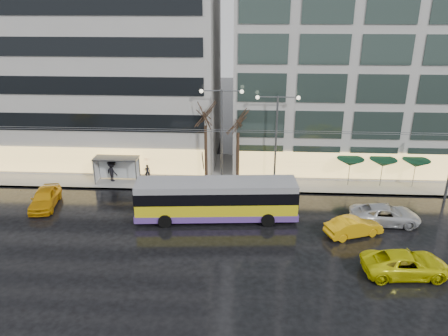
# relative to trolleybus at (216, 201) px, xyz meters

# --- Properties ---
(ground) EXTENTS (140.00, 140.00, 0.00)m
(ground) POSITION_rel_trolleybus_xyz_m (-1.99, -3.84, -1.61)
(ground) COLOR black
(ground) RESTS_ON ground
(sidewalk) EXTENTS (80.00, 10.00, 0.15)m
(sidewalk) POSITION_rel_trolleybus_xyz_m (0.01, 10.16, -1.53)
(sidewalk) COLOR gray
(sidewalk) RESTS_ON ground
(kerb) EXTENTS (80.00, 0.10, 0.15)m
(kerb) POSITION_rel_trolleybus_xyz_m (0.01, 5.21, -1.53)
(kerb) COLOR slate
(kerb) RESTS_ON ground
(building_left) EXTENTS (34.00, 14.00, 22.00)m
(building_left) POSITION_rel_trolleybus_xyz_m (-17.99, 15.16, 9.54)
(building_left) COLOR #ABA9A4
(building_left) RESTS_ON sidewalk
(building_right) EXTENTS (32.00, 14.00, 25.00)m
(building_right) POSITION_rel_trolleybus_xyz_m (17.01, 15.16, 11.04)
(building_right) COLOR #ABA9A4
(building_right) RESTS_ON sidewalk
(trolleybus) EXTENTS (12.97, 5.27, 5.94)m
(trolleybus) POSITION_rel_trolleybus_xyz_m (0.00, 0.00, 0.00)
(trolleybus) COLOR yellow
(trolleybus) RESTS_ON ground
(catenary) EXTENTS (42.24, 5.12, 7.00)m
(catenary) POSITION_rel_trolleybus_xyz_m (-0.99, 4.10, 2.65)
(catenary) COLOR #595B60
(catenary) RESTS_ON ground
(bus_shelter) EXTENTS (4.20, 1.60, 2.51)m
(bus_shelter) POSITION_rel_trolleybus_xyz_m (-10.37, 6.85, 0.35)
(bus_shelter) COLOR #595B60
(bus_shelter) RESTS_ON sidewalk
(street_lamp_near) EXTENTS (3.96, 0.36, 9.03)m
(street_lamp_near) POSITION_rel_trolleybus_xyz_m (0.01, 6.96, 4.38)
(street_lamp_near) COLOR #595B60
(street_lamp_near) RESTS_ON sidewalk
(street_lamp_far) EXTENTS (3.96, 0.36, 8.53)m
(street_lamp_far) POSITION_rel_trolleybus_xyz_m (5.01, 6.96, 4.11)
(street_lamp_far) COLOR #595B60
(street_lamp_far) RESTS_ON sidewalk
(tree_a) EXTENTS (3.20, 3.20, 8.40)m
(tree_a) POSITION_rel_trolleybus_xyz_m (-1.49, 7.16, 5.48)
(tree_a) COLOR black
(tree_a) RESTS_ON sidewalk
(tree_b) EXTENTS (3.20, 3.20, 7.70)m
(tree_b) POSITION_rel_trolleybus_xyz_m (1.51, 7.36, 4.79)
(tree_b) COLOR black
(tree_b) RESTS_ON sidewalk
(parasol_a) EXTENTS (2.50, 2.50, 2.65)m
(parasol_a) POSITION_rel_trolleybus_xyz_m (12.01, 7.16, 0.84)
(parasol_a) COLOR #595B60
(parasol_a) RESTS_ON sidewalk
(parasol_b) EXTENTS (2.50, 2.50, 2.65)m
(parasol_b) POSITION_rel_trolleybus_xyz_m (15.01, 7.16, 0.84)
(parasol_b) COLOR #595B60
(parasol_b) RESTS_ON sidewalk
(parasol_c) EXTENTS (2.50, 2.50, 2.65)m
(parasol_c) POSITION_rel_trolleybus_xyz_m (18.01, 7.16, 0.84)
(parasol_c) COLOR #595B60
(parasol_c) RESTS_ON sidewalk
(taxi_a) EXTENTS (2.69, 5.06, 1.64)m
(taxi_a) POSITION_rel_trolleybus_xyz_m (-14.80, 1.40, -0.79)
(taxi_a) COLOR orange
(taxi_a) RESTS_ON ground
(taxi_b) EXTENTS (4.60, 2.96, 1.43)m
(taxi_b) POSITION_rel_trolleybus_xyz_m (10.49, -2.06, -0.89)
(taxi_b) COLOR #FFB30D
(taxi_b) RESTS_ON ground
(taxi_c) EXTENTS (5.72, 2.93, 1.54)m
(taxi_c) POSITION_rel_trolleybus_xyz_m (12.75, -6.91, -0.84)
(taxi_c) COLOR #DAD40B
(taxi_c) RESTS_ON ground
(sedan_silver) EXTENTS (5.41, 2.51, 1.50)m
(sedan_silver) POSITION_rel_trolleybus_xyz_m (13.40, -0.01, -0.86)
(sedan_silver) COLOR silver
(sedan_silver) RESTS_ON ground
(pedestrian_a) EXTENTS (1.17, 1.18, 2.19)m
(pedestrian_a) POSITION_rel_trolleybus_xyz_m (-7.28, 7.51, 0.02)
(pedestrian_a) COLOR black
(pedestrian_a) RESTS_ON sidewalk
(pedestrian_b) EXTENTS (1.12, 1.06, 1.84)m
(pedestrian_b) POSITION_rel_trolleybus_xyz_m (-5.70, 8.38, -0.54)
(pedestrian_b) COLOR black
(pedestrian_b) RESTS_ON sidewalk
(pedestrian_c) EXTENTS (1.45, 1.27, 2.11)m
(pedestrian_c) POSITION_rel_trolleybus_xyz_m (-10.57, 6.89, -0.32)
(pedestrian_c) COLOR black
(pedestrian_c) RESTS_ON sidewalk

